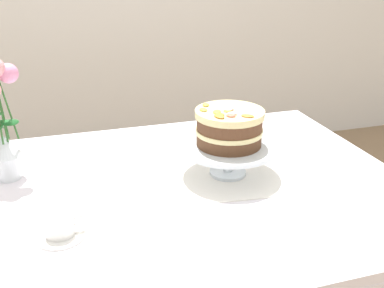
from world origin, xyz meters
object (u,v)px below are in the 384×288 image
dining_table (169,216)px  teacup (60,227)px  layer_cake (229,127)px  flower_vase (1,123)px  cake_stand (228,149)px

dining_table → teacup: size_ratio=11.70×
layer_cake → flower_vase: bearing=164.9°
layer_cake → flower_vase: flower_vase is taller
dining_table → layer_cake: layer_cake is taller
layer_cake → flower_vase: (-0.63, 0.17, 0.02)m
cake_stand → flower_vase: size_ratio=0.81×
dining_table → cake_stand: 0.26m
flower_vase → teacup: 0.41m
dining_table → cake_stand: size_ratio=4.83×
dining_table → teacup: (-0.30, -0.15, 0.11)m
teacup → layer_cake: bearing=20.6°
dining_table → flower_vase: flower_vase is taller
layer_cake → cake_stand: bearing=36.3°
cake_stand → flower_vase: bearing=164.9°
cake_stand → dining_table: bearing=-169.5°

